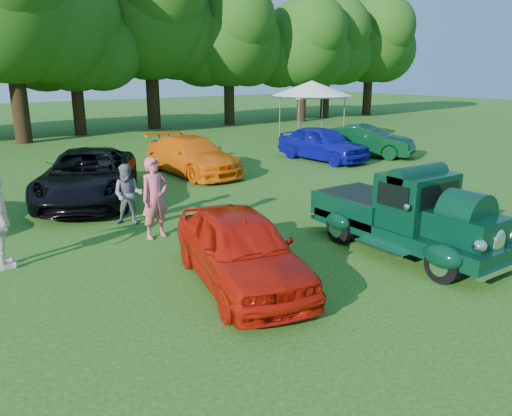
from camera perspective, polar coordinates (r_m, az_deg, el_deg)
ground at (r=10.81m, az=8.14°, el=-5.94°), size 120.00×120.00×0.00m
hero_pickup at (r=11.50m, az=16.83°, el=-1.01°), size 2.16×4.64×1.81m
red_convertible at (r=9.35m, az=-1.79°, el=-4.60°), size 2.58×4.46×1.43m
back_car_black at (r=16.15m, az=-18.67°, el=3.50°), size 4.77×6.22×1.57m
back_car_orange at (r=19.53m, az=-7.29°, el=5.98°), size 2.23×5.04×1.44m
back_car_blue at (r=22.51m, az=7.63°, el=7.33°), size 2.14×4.57×1.51m
back_car_green at (r=23.94m, az=12.46°, el=7.49°), size 3.46×4.53×1.43m
spectator_pink at (r=12.10m, az=-11.46°, el=1.11°), size 0.77×0.55×1.96m
spectator_grey at (r=13.37m, az=-14.40°, el=1.50°), size 0.98×0.93×1.60m
canopy_tent at (r=28.73m, az=6.40°, el=13.40°), size 5.49×5.49×3.33m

